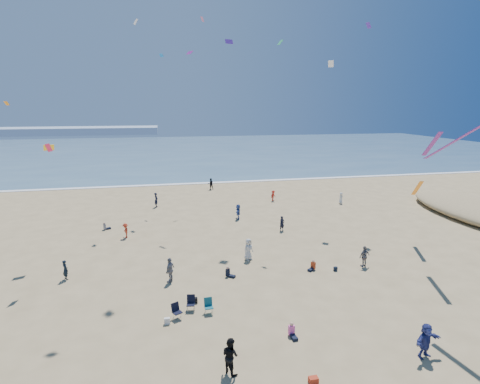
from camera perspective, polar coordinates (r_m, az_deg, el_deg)
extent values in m
plane|color=tan|center=(22.24, -0.89, -22.69)|extent=(220.00, 220.00, 0.00)
cube|color=#476B84|center=(113.53, -10.09, 6.26)|extent=(220.00, 100.00, 0.06)
cube|color=white|center=(64.15, -8.55, 1.23)|extent=(220.00, 1.20, 0.08)
cube|color=#7A8EA8|center=(196.42, -28.86, 8.10)|extent=(110.00, 20.00, 3.20)
imported|color=#364F95|center=(43.88, -0.29, -3.00)|extent=(0.83, 1.70, 1.76)
imported|color=black|center=(50.16, -12.65, -1.18)|extent=(0.47, 0.71, 1.91)
imported|color=black|center=(32.00, -25.07, -10.69)|extent=(0.64, 0.68, 1.56)
imported|color=black|center=(20.16, -1.50, -23.64)|extent=(1.11, 1.17, 1.90)
imported|color=red|center=(52.40, 5.08, -0.56)|extent=(1.08, 1.01, 1.47)
imported|color=silver|center=(52.50, 15.12, -0.89)|extent=(0.64, 0.84, 1.55)
imported|color=silver|center=(32.52, 1.29, -8.71)|extent=(1.10, 0.98, 1.89)
imported|color=#AB2D18|center=(39.45, -17.04, -5.65)|extent=(0.82, 1.09, 1.49)
imported|color=slate|center=(32.85, 18.43, -9.29)|extent=(1.12, 0.70, 1.77)
imported|color=black|center=(39.94, 6.42, -4.81)|extent=(0.69, 0.57, 1.62)
imported|color=navy|center=(23.27, 26.45, -19.60)|extent=(1.86, 1.00, 1.91)
imported|color=black|center=(59.42, -4.50, 1.25)|extent=(0.94, 0.77, 1.81)
imported|color=gray|center=(29.12, -10.60, -11.59)|extent=(0.96, 1.22, 1.93)
cube|color=silver|center=(24.47, -11.05, -18.73)|extent=(0.35, 0.20, 0.40)
cube|color=black|center=(26.40, -6.84, -16.07)|extent=(0.30, 0.22, 0.38)
cube|color=#B8321A|center=(20.37, 11.12, -26.30)|extent=(0.45, 0.30, 0.30)
cube|color=black|center=(31.67, 14.34, -11.28)|extent=(0.28, 0.18, 0.34)
cube|color=yellow|center=(35.63, -27.12, 6.04)|extent=(0.88, 0.60, 0.52)
cube|color=red|center=(31.56, -27.13, 6.03)|extent=(0.34, 0.78, 0.58)
cube|color=white|center=(47.39, -15.61, 23.71)|extent=(0.58, 0.65, 0.62)
cube|color=#E46B7A|center=(55.29, -5.75, 24.73)|extent=(0.54, 0.54, 0.67)
cube|color=white|center=(44.45, 13.68, 18.45)|extent=(0.65, 0.58, 0.68)
cube|color=#4E23A3|center=(46.69, 19.00, 22.89)|extent=(0.47, 0.63, 0.60)
cube|color=#2EA95F|center=(39.08, 6.15, 21.74)|extent=(0.54, 0.58, 0.49)
cube|color=#51269D|center=(39.03, -1.68, 21.94)|extent=(0.82, 0.40, 0.45)
cube|color=orange|center=(52.73, -32.01, 11.39)|extent=(0.61, 0.53, 0.47)
cube|color=blue|center=(48.62, -11.90, 19.71)|extent=(0.56, 0.71, 0.38)
cube|color=#8D1C8F|center=(43.40, -7.67, 20.31)|extent=(0.78, 0.90, 0.37)
cube|color=#71228A|center=(33.83, 27.20, 6.49)|extent=(0.35, 3.14, 2.21)
cube|color=orange|center=(38.85, 25.40, 0.51)|extent=(0.35, 2.64, 1.87)
cube|color=#792492|center=(25.47, 29.68, 6.59)|extent=(0.35, 3.30, 2.33)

